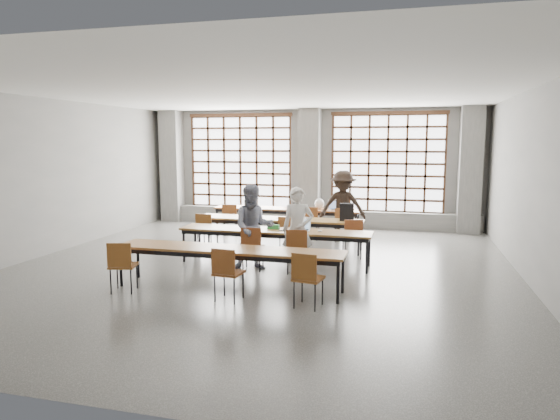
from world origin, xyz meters
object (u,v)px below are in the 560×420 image
object	(u,v)px
student_male	(298,230)
plastic_bag	(319,204)
green_box	(273,227)
backpack	(347,212)
desk_row_c	(275,233)
chair_mid_left	(206,228)
red_pouch	(123,263)
chair_mid_right	(353,235)
student_back	(343,206)
desk_row_d	(229,252)
phone	(282,230)
chair_near_left	(122,262)
chair_near_mid	(227,269)
student_female	(254,227)
chair_mid_centre	(288,232)
chair_front_right	(297,246)
chair_near_right	(307,274)
laptop_front	(302,227)
mouse	(320,231)
desk_row_b	(279,221)
chair_back_right	(342,221)
chair_front_left	(252,244)
laptop_back	(335,207)
chair_back_left	(231,217)
desk_row_a	(287,211)
chair_back_mid	(311,220)

from	to	relation	value
student_male	plastic_bag	bearing A→B (deg)	79.29
green_box	backpack	world-z (taller)	backpack
desk_row_c	chair_mid_left	xyz separation A→B (m)	(-1.91, 0.89, -0.13)
red_pouch	chair_mid_left	bearing A→B (deg)	88.70
chair_mid_right	student_back	xyz separation A→B (m)	(-0.47, 1.92, 0.37)
desk_row_d	phone	size ratio (longest dim) A/B	30.77
chair_near_left	plastic_bag	xyz separation A→B (m)	(2.31, 5.92, 0.34)
chair_near_mid	student_female	world-z (taller)	student_female
chair_near_mid	student_male	size ratio (longest dim) A/B	0.53
chair_mid_centre	chair_front_right	size ratio (longest dim) A/B	1.00
chair_near_right	laptop_front	world-z (taller)	laptop_front
student_back	mouse	xyz separation A→B (m)	(-0.09, -2.82, -0.15)
desk_row_b	mouse	xyz separation A→B (m)	(1.26, -1.53, 0.08)
chair_back_right	chair_front_left	size ratio (longest dim) A/B	1.00
chair_near_right	backpack	xyz separation A→B (m)	(0.09, 4.13, 0.39)
student_male	green_box	size ratio (longest dim) A/B	6.68
student_back	chair_front_right	bearing A→B (deg)	-107.04
chair_near_mid	red_pouch	distance (m)	1.89
chair_mid_right	phone	bearing A→B (deg)	-143.49
chair_mid_right	laptop_back	size ratio (longest dim) A/B	1.95
chair_back_left	chair_near_right	bearing A→B (deg)	-58.99
desk_row_b	plastic_bag	bearing A→B (deg)	70.62
chair_front_left	desk_row_a	bearing A→B (deg)	93.89
student_male	red_pouch	distance (m)	3.28
mouse	phone	size ratio (longest dim) A/B	0.75
chair_back_left	laptop_back	xyz separation A→B (m)	(2.72, 0.73, 0.25)
desk_row_c	chair_near_left	bearing A→B (deg)	-127.46
green_box	backpack	distance (m)	2.01
laptop_back	chair_back_left	bearing A→B (deg)	-164.90
phone	chair_mid_right	bearing A→B (deg)	36.51
chair_front_left	chair_near_mid	world-z (taller)	same
desk_row_d	chair_near_left	distance (m)	1.80
desk_row_a	chair_back_right	xyz separation A→B (m)	(1.62, -0.63, -0.13)
desk_row_a	chair_back_left	world-z (taller)	chair_back_left
chair_back_right	student_male	size ratio (longest dim) A/B	0.53
chair_front_right	red_pouch	distance (m)	3.20
desk_row_b	phone	xyz separation A→B (m)	(0.49, -1.61, 0.07)
plastic_bag	red_pouch	size ratio (longest dim) A/B	1.43
chair_back_mid	backpack	world-z (taller)	backpack
red_pouch	chair_near_mid	bearing A→B (deg)	-2.39
desk_row_b	chair_back_right	xyz separation A→B (m)	(1.36, 1.16, -0.13)
chair_near_right	desk_row_d	bearing A→B (deg)	157.10
mouse	phone	world-z (taller)	mouse
student_male	mouse	world-z (taller)	student_male
desk_row_c	student_back	world-z (taller)	student_back
desk_row_d	chair_mid_left	xyz separation A→B (m)	(-1.62, 2.83, -0.13)
chair_near_right	student_back	bearing A→B (deg)	91.69
laptop_back	chair_near_left	bearing A→B (deg)	-114.58
desk_row_d	student_female	xyz separation A→B (m)	(-0.01, 1.44, 0.18)
backpack	plastic_bag	xyz separation A→B (m)	(-0.95, 1.79, -0.06)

